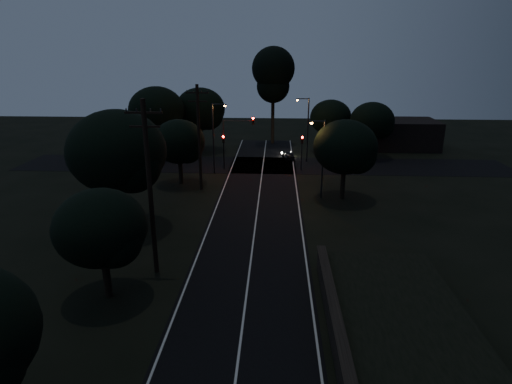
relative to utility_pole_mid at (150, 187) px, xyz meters
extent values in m
cube|color=black|center=(6.00, 7.00, -5.73)|extent=(8.00, 70.00, 0.02)
cube|color=black|center=(6.00, 27.00, -5.73)|extent=(60.00, 8.00, 0.02)
cube|color=beige|center=(6.00, 7.00, -5.71)|extent=(0.12, 70.00, 0.01)
cube|color=beige|center=(2.25, 7.00, -5.71)|extent=(0.12, 70.00, 0.01)
cube|color=beige|center=(9.75, 7.00, -5.71)|extent=(0.12, 70.00, 0.01)
cylinder|color=black|center=(0.00, 0.00, -0.24)|extent=(0.30, 0.30, 11.00)
cube|color=black|center=(0.00, 0.00, 4.46)|extent=(2.20, 0.12, 0.12)
cube|color=black|center=(0.00, 0.00, 3.66)|extent=(1.80, 0.12, 0.12)
cylinder|color=black|center=(0.00, 17.00, -0.49)|extent=(0.30, 0.30, 10.50)
cube|color=black|center=(0.00, 17.00, 3.96)|extent=(2.20, 0.12, 0.12)
cube|color=black|center=(0.00, 17.00, 3.16)|extent=(1.80, 0.12, 0.12)
cylinder|color=black|center=(-2.00, -3.00, -4.54)|extent=(0.44, 0.44, 2.40)
ellipsoid|color=black|center=(-2.00, -3.00, -1.42)|extent=(5.10, 5.10, 4.34)
sphere|color=black|center=(-1.11, -3.51, -1.93)|extent=(3.06, 3.06, 3.06)
cylinder|color=black|center=(-4.50, 7.00, -4.01)|extent=(0.44, 0.44, 3.46)
ellipsoid|color=black|center=(-4.50, 7.00, 0.52)|extent=(7.47, 7.47, 6.35)
sphere|color=black|center=(-3.19, 6.25, -0.23)|extent=(4.48, 4.48, 4.48)
cylinder|color=black|center=(-2.50, 19.00, -4.48)|extent=(0.44, 0.44, 2.52)
ellipsoid|color=black|center=(-2.50, 19.00, -1.19)|extent=(5.39, 5.39, 4.58)
sphere|color=black|center=(-1.56, 18.46, -1.73)|extent=(3.23, 3.23, 3.23)
cylinder|color=black|center=(-3.00, 35.00, -4.14)|extent=(0.44, 0.44, 3.20)
ellipsoid|color=black|center=(-3.00, 35.00, 0.04)|extent=(6.87, 6.87, 5.84)
sphere|color=black|center=(-1.80, 34.31, -0.65)|extent=(4.12, 4.12, 4.12)
cylinder|color=black|center=(-8.00, 31.00, -4.03)|extent=(0.44, 0.44, 3.41)
ellipsoid|color=black|center=(-8.00, 31.00, 0.37)|extent=(7.19, 7.19, 6.11)
sphere|color=black|center=(-6.74, 30.28, -0.35)|extent=(4.31, 4.31, 4.31)
cylinder|color=black|center=(15.00, 35.00, -4.42)|extent=(0.44, 0.44, 2.63)
ellipsoid|color=black|center=(15.00, 35.00, -0.99)|extent=(5.66, 5.66, 4.81)
sphere|color=black|center=(15.99, 34.43, -1.55)|extent=(3.40, 3.40, 3.40)
cylinder|color=black|center=(20.00, 32.00, -4.41)|extent=(0.44, 0.44, 2.67)
ellipsoid|color=black|center=(20.00, 32.00, -0.94)|extent=(5.69, 5.69, 4.84)
sphere|color=black|center=(21.00, 31.43, -1.51)|extent=(3.41, 3.41, 3.41)
cylinder|color=black|center=(14.00, 15.00, -4.34)|extent=(0.44, 0.44, 2.80)
ellipsoid|color=black|center=(14.00, 15.00, -0.70)|extent=(5.95, 5.95, 5.06)
sphere|color=black|center=(15.04, 14.40, -1.30)|extent=(3.57, 3.57, 3.57)
cylinder|color=black|center=(7.00, 40.00, -1.86)|extent=(0.50, 0.50, 7.76)
sphere|color=black|center=(7.00, 40.00, 5.27)|extent=(6.21, 6.21, 6.21)
sphere|color=black|center=(7.00, 40.00, 2.73)|extent=(4.80, 4.80, 4.80)
cube|color=black|center=(-14.00, 37.00, -3.54)|extent=(10.00, 8.00, 4.40)
cube|color=black|center=(26.00, 38.00, -3.74)|extent=(9.00, 7.00, 4.00)
cylinder|color=black|center=(1.40, 25.00, -4.14)|extent=(0.12, 0.12, 3.20)
cube|color=black|center=(1.40, 25.00, -2.09)|extent=(0.28, 0.22, 0.90)
sphere|color=#FF0705|center=(1.40, 24.87, -1.79)|extent=(0.22, 0.22, 0.22)
cylinder|color=black|center=(10.60, 25.00, -4.14)|extent=(0.12, 0.12, 3.20)
cube|color=black|center=(10.60, 25.00, -2.09)|extent=(0.28, 0.22, 0.90)
sphere|color=#FF0705|center=(10.60, 24.87, -1.79)|extent=(0.22, 0.22, 0.22)
cylinder|color=black|center=(1.40, 25.00, -3.24)|extent=(0.12, 0.12, 5.00)
cube|color=black|center=(4.90, 25.00, 0.06)|extent=(0.28, 0.22, 0.90)
sphere|color=#FF0705|center=(4.90, 24.87, 0.36)|extent=(0.22, 0.22, 0.22)
cube|color=black|center=(3.15, 25.00, 0.06)|extent=(3.50, 0.08, 0.08)
cylinder|color=black|center=(0.50, 23.00, -1.74)|extent=(0.16, 0.16, 8.00)
cube|color=black|center=(1.20, 23.00, 2.16)|extent=(1.40, 0.10, 0.10)
cube|color=black|center=(1.90, 23.00, 2.11)|extent=(0.35, 0.22, 0.12)
sphere|color=orange|center=(1.90, 23.00, 2.01)|extent=(0.26, 0.26, 0.26)
cylinder|color=black|center=(11.50, 29.00, -1.74)|extent=(0.16, 0.16, 8.00)
cube|color=black|center=(10.80, 29.00, 2.16)|extent=(1.40, 0.10, 0.10)
cube|color=black|center=(10.10, 29.00, 2.11)|extent=(0.35, 0.22, 0.12)
sphere|color=orange|center=(10.10, 29.00, 2.01)|extent=(0.26, 0.26, 0.26)
cylinder|color=black|center=(12.00, 15.00, -1.99)|extent=(0.16, 0.16, 7.50)
cube|color=black|center=(11.40, 15.00, 1.66)|extent=(1.20, 0.10, 0.10)
cube|color=black|center=(10.80, 15.00, 1.61)|extent=(0.35, 0.22, 0.12)
sphere|color=orange|center=(10.80, 15.00, 1.51)|extent=(0.26, 0.26, 0.26)
imported|color=black|center=(9.20, 30.14, -5.22)|extent=(1.71, 3.18, 1.03)
camera|label=1|loc=(7.62, -24.24, 7.91)|focal=30.00mm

